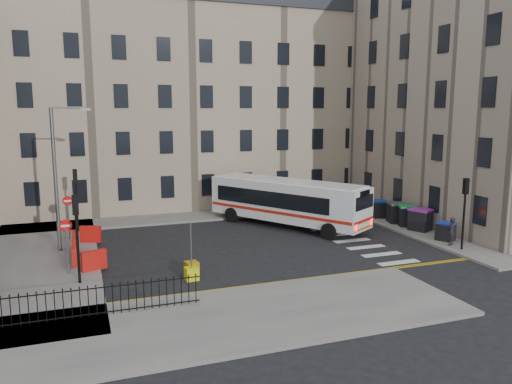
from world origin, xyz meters
TOP-DOWN VIEW (x-y plane):
  - ground at (0.00, 0.00)m, footprint 120.00×120.00m
  - pavement_north at (-6.00, 8.60)m, footprint 36.00×3.20m
  - pavement_east at (9.00, 4.00)m, footprint 2.40×26.00m
  - pavement_west at (-14.00, 1.00)m, footprint 6.00×22.00m
  - pavement_sw at (-7.00, -10.00)m, footprint 20.00×6.00m
  - terrace_north at (-7.00, 15.50)m, footprint 38.30×10.80m
  - corner_east at (19.00, 5.00)m, footprint 17.80×24.30m
  - traffic_light_east at (8.60, -5.50)m, footprint 0.28×0.22m
  - traffic_light_nw at (-12.00, 6.50)m, footprint 0.28×0.22m
  - traffic_light_sw at (-12.00, -4.00)m, footprint 0.28×0.22m
  - streetlamp at (-13.00, 2.00)m, footprint 0.50×0.22m
  - no_entry_north at (-12.50, 4.50)m, footprint 0.60×0.08m
  - no_entry_south at (-12.50, -2.50)m, footprint 0.60×0.08m
  - roadworks_barriers at (-11.84, 0.50)m, footprint 1.66×6.26m
  - iron_railings at (-11.25, -8.20)m, footprint 7.80×0.04m
  - bus at (1.66, 3.68)m, footprint 8.41×11.26m
  - wheelie_bin_a at (9.09, -3.55)m, footprint 1.23×1.29m
  - wheelie_bin_b at (9.28, -0.90)m, footprint 1.57×1.65m
  - wheelie_bin_c at (9.27, 0.56)m, footprint 1.53×1.62m
  - wheelie_bin_d at (9.19, 1.65)m, footprint 1.42×1.53m
  - wheelie_bin_e at (9.06, 3.53)m, footprint 1.29×1.39m
  - pedestrian at (8.62, -4.56)m, footprint 0.71×0.61m
  - bollard_yellow at (-6.97, -4.94)m, footprint 0.63×0.63m
  - bollard_chevron at (-6.76, -4.01)m, footprint 0.70×0.70m

SIDE VIEW (x-z plane):
  - ground at x=0.00m, z-range 0.00..0.00m
  - pavement_north at x=-6.00m, z-range 0.00..0.15m
  - pavement_east at x=9.00m, z-range 0.00..0.15m
  - pavement_west at x=-14.00m, z-range 0.00..0.15m
  - pavement_sw at x=-7.00m, z-range 0.00..0.15m
  - bollard_yellow at x=-6.97m, z-range 0.00..0.60m
  - bollard_chevron at x=-6.76m, z-range 0.00..0.60m
  - roadworks_barriers at x=-11.84m, z-range 0.15..1.15m
  - wheelie_bin_a at x=9.09m, z-range 0.15..1.28m
  - iron_railings at x=-11.25m, z-range 0.15..1.35m
  - wheelie_bin_e at x=9.06m, z-range 0.16..1.43m
  - wheelie_bin_d at x=9.19m, z-range 0.16..1.56m
  - wheelie_bin_c at x=9.27m, z-range 0.16..1.57m
  - wheelie_bin_b at x=9.28m, z-range 0.16..1.59m
  - pedestrian at x=8.62m, z-range 0.15..1.80m
  - bus at x=1.66m, z-range 0.25..3.42m
  - no_entry_north at x=-12.50m, z-range 0.58..3.58m
  - no_entry_south at x=-12.50m, z-range 0.58..3.58m
  - traffic_light_east at x=8.60m, z-range 0.82..4.92m
  - traffic_light_nw at x=-12.00m, z-range 0.82..4.92m
  - traffic_light_sw at x=-12.00m, z-range 0.82..4.92m
  - streetlamp at x=-13.00m, z-range 0.27..8.41m
  - terrace_north at x=-7.00m, z-range 0.02..17.22m
  - corner_east at x=19.00m, z-range 0.02..19.22m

